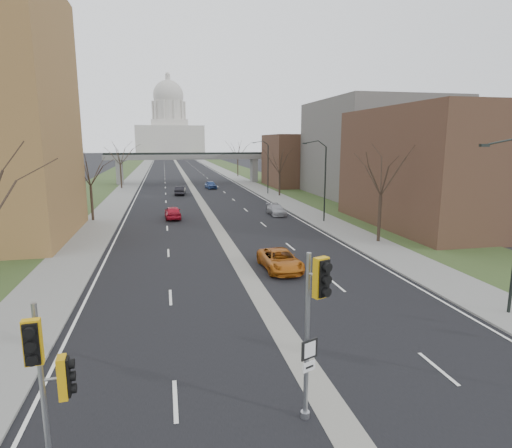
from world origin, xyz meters
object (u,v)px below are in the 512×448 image
object	(u,v)px
signal_pole_left	(47,372)
car_left_near	(173,212)
car_right_mid	(276,210)
car_left_far	(180,190)
car_right_far	(211,185)
signal_pole_median	(315,309)
car_right_near	(280,260)

from	to	relation	value
signal_pole_left	car_left_near	distance (m)	39.03
car_left_near	car_right_mid	distance (m)	12.20
car_left_far	car_right_mid	bearing A→B (deg)	122.07
signal_pole_left	car_right_mid	xyz separation A→B (m)	(15.89, 38.88, -2.60)
signal_pole_left	car_right_far	world-z (taller)	signal_pole_left
signal_pole_left	signal_pole_median	size ratio (longest dim) A/B	0.91
car_left_far	car_right_far	bearing A→B (deg)	-118.30
signal_pole_left	signal_pole_median	world-z (taller)	signal_pole_median
signal_pole_median	car_right_mid	distance (m)	38.87
signal_pole_left	car_right_near	world-z (taller)	signal_pole_left
car_left_far	car_right_far	distance (m)	10.30
car_right_mid	car_right_far	size ratio (longest dim) A/B	1.01
car_left_near	car_right_mid	xyz separation A→B (m)	(12.20, 0.11, -0.12)
car_left_far	signal_pole_left	bearing A→B (deg)	91.88
car_right_near	car_right_far	distance (m)	52.60
car_right_near	car_right_far	xyz separation A→B (m)	(0.88, 52.60, 0.03)
signal_pole_left	car_right_near	bearing A→B (deg)	53.75
car_right_near	car_right_far	bearing A→B (deg)	87.52
car_right_near	car_right_mid	distance (m)	22.48
signal_pole_left	car_right_far	size ratio (longest dim) A/B	1.16
signal_pole_median	car_left_far	world-z (taller)	signal_pole_median
car_right_mid	car_left_near	bearing A→B (deg)	179.71
car_left_far	car_right_near	xyz separation A→B (m)	(5.06, -44.18, -0.03)
car_left_near	signal_pole_left	bearing A→B (deg)	82.59
signal_pole_left	car_left_far	distance (m)	61.53
signal_pole_median	car_right_far	xyz separation A→B (m)	(4.20, 68.52, -3.06)
signal_pole_left	car_right_far	distance (m)	70.62
car_right_far	car_right_mid	bearing A→B (deg)	-88.28
car_right_mid	signal_pole_median	bearing A→B (deg)	-103.87
car_left_far	car_right_mid	xyz separation A→B (m)	(10.51, -22.36, -0.10)
car_left_far	car_right_far	size ratio (longest dim) A/B	1.03
signal_pole_left	car_left_far	xyz separation A→B (m)	(5.38, 61.24, -2.50)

